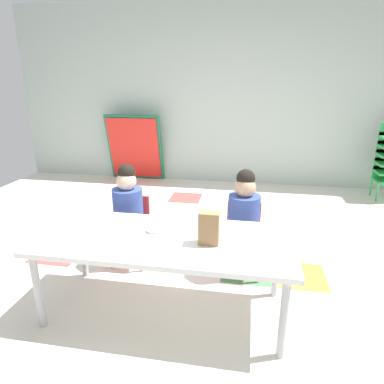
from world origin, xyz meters
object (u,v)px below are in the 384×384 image
Objects in this scene: paper_bag_brown at (209,228)px; paper_plate_near_edge at (154,232)px; folded_activity_table at (135,148)px; paper_plate_center_table at (93,221)px; seated_child_middle_seat at (244,213)px; donut_powdered_on_plate at (154,229)px; craft_table at (164,244)px; seated_child_near_camera at (128,206)px.

paper_bag_brown reaches higher than paper_plate_near_edge.
folded_activity_table is 6.04× the size of paper_plate_center_table.
paper_plate_center_table is at bearing -159.13° from seated_child_middle_seat.
donut_powdered_on_plate is at bearing -68.51° from folded_activity_table.
donut_powdered_on_plate is (0.51, -0.11, 0.02)m from paper_plate_center_table.
paper_plate_near_edge reaches higher than craft_table.
folded_activity_table is 4.94× the size of paper_bag_brown.
paper_plate_near_edge and paper_plate_center_table have the same top height.
folded_activity_table reaches higher than seated_child_middle_seat.
paper_bag_brown is at bearing -6.83° from craft_table.
seated_child_middle_seat is at bearing -54.56° from folded_activity_table.
seated_child_middle_seat is 0.68m from paper_bag_brown.
craft_table is 3.45m from folded_activity_table.
craft_table is at bearing -67.48° from folded_activity_table.
donut_powdered_on_plate is (-0.61, -0.54, 0.05)m from seated_child_middle_seat.
seated_child_middle_seat reaches higher than paper_plate_center_table.
paper_plate_center_table is 1.63× the size of donut_powdered_on_plate.
seated_child_near_camera is 1.02m from paper_bag_brown.
craft_table is at bearing -15.94° from paper_plate_center_table.
seated_child_near_camera is 4.17× the size of paper_bag_brown.
seated_child_middle_seat is at bearing 20.87° from paper_plate_center_table.
seated_child_near_camera is at bearing 73.76° from paper_plate_center_table.
donut_powdered_on_plate is at bearing 0.00° from paper_plate_near_edge.
seated_child_near_camera reaches higher than paper_bag_brown.
paper_bag_brown is at bearing -38.99° from seated_child_near_camera.
seated_child_middle_seat is 4.17× the size of paper_bag_brown.
craft_table is 9.63× the size of paper_plate_center_table.
craft_table is 1.89× the size of seated_child_near_camera.
paper_plate_near_edge is 1.63× the size of donut_powdered_on_plate.
seated_child_middle_seat is at bearing 0.00° from seated_child_near_camera.
seated_child_near_camera reaches higher than craft_table.
folded_activity_table is at bearing 103.43° from paper_plate_center_table.
paper_plate_center_table is (-0.60, 0.17, 0.05)m from craft_table.
paper_plate_near_edge is (1.23, -3.13, 0.05)m from folded_activity_table.
paper_bag_brown reaches higher than paper_plate_center_table.
donut_powdered_on_plate is (0.00, 0.00, 0.02)m from paper_plate_near_edge.
craft_table is 0.35m from paper_bag_brown.
seated_child_near_camera is 5.10× the size of paper_plate_near_edge.
paper_plate_near_edge is at bearing -54.30° from seated_child_near_camera.
seated_child_near_camera is at bearing 125.70° from paper_plate_near_edge.
paper_plate_center_table is (-0.12, -0.43, 0.03)m from seated_child_near_camera.
craft_table is 15.72× the size of donut_powdered_on_plate.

